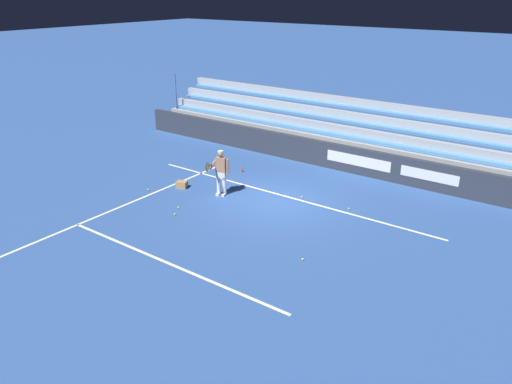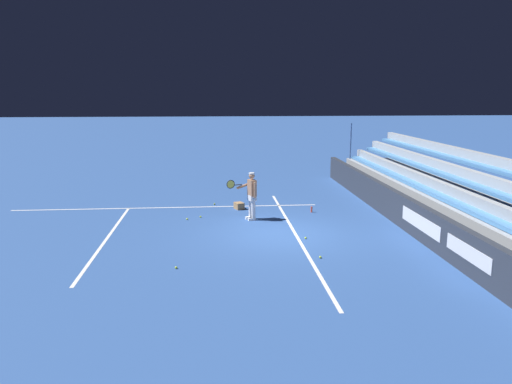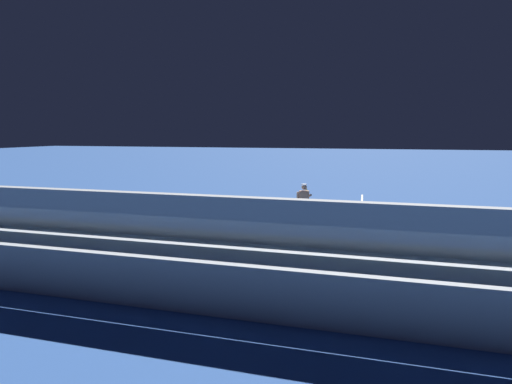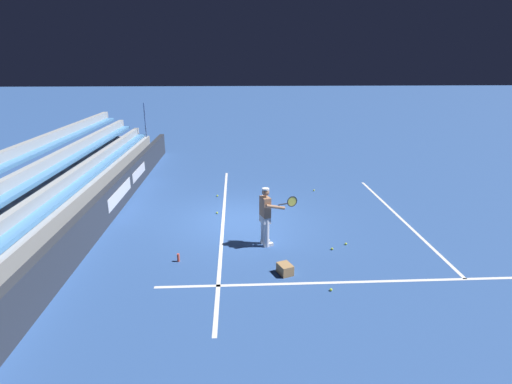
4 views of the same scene
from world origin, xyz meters
name	(u,v)px [view 1 (image 1 of 4)]	position (x,y,z in m)	size (l,w,h in m)	color
ground_plane	(276,200)	(0.00, 0.00, 0.00)	(160.00, 160.00, 0.00)	#2D5193
court_baseline_white	(284,196)	(0.00, -0.50, 0.00)	(12.00, 0.10, 0.01)	white
court_sideline_white	(115,209)	(4.11, 4.00, 0.00)	(0.10, 12.00, 0.01)	white
court_service_line_white	(167,263)	(0.00, 5.50, 0.00)	(8.22, 0.10, 0.01)	white
back_wall_sponsor_board	(333,156)	(-0.01, -4.28, 0.55)	(21.34, 0.25, 1.10)	#2D333D
bleacher_stand	(352,142)	(0.00, -6.11, 0.73)	(20.28, 2.40, 2.95)	#9EA3A8
tennis_player	(221,172)	(1.94, 0.79, 0.89)	(0.58, 1.07, 1.71)	silver
ball_box_cardboard	(182,185)	(3.63, 1.14, 0.13)	(0.40, 0.30, 0.26)	#A87F51
tennis_ball_toward_net	(302,197)	(-0.64, -0.73, 0.03)	(0.07, 0.07, 0.07)	#CCE533
tennis_ball_stray_back	(178,207)	(2.37, 2.63, 0.03)	(0.07, 0.07, 0.07)	#CCE533
tennis_ball_far_left	(148,190)	(4.47, 2.11, 0.03)	(0.07, 0.07, 0.07)	#CCE533
tennis_ball_far_right	(175,214)	(2.07, 3.10, 0.03)	(0.07, 0.07, 0.07)	#CCE533
tennis_ball_on_baseline	(303,259)	(-3.01, 3.13, 0.03)	(0.07, 0.07, 0.07)	#CCE533
tennis_ball_near_player	(349,209)	(-2.50, -0.80, 0.03)	(0.07, 0.07, 0.07)	#CCE533
water_bottle	(241,170)	(2.84, -1.60, 0.11)	(0.07, 0.07, 0.22)	#EA4C33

